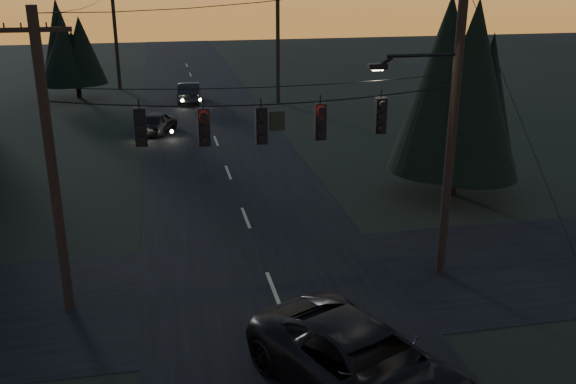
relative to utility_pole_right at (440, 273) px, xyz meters
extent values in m
cube|color=black|center=(-5.50, 10.00, 0.01)|extent=(8.00, 120.00, 0.02)
cube|color=black|center=(-5.50, 0.00, 0.01)|extent=(60.00, 7.00, 0.02)
cylinder|color=black|center=(-5.75, 0.00, 6.10)|extent=(11.50, 0.04, 0.04)
cylinder|color=black|center=(3.75, 7.07, 0.80)|extent=(0.36, 0.36, 1.60)
cone|color=black|center=(3.75, 7.07, 4.27)|extent=(4.46, 4.46, 6.15)
cylinder|color=black|center=(-14.35, 32.78, 0.80)|extent=(0.36, 0.36, 1.60)
cone|color=black|center=(-14.35, 32.78, 3.75)|extent=(4.06, 4.06, 5.11)
imported|color=black|center=(-4.43, -5.67, 0.86)|extent=(5.17, 6.80, 1.72)
imported|color=black|center=(-8.70, 20.64, 0.64)|extent=(2.69, 4.05, 1.28)
imported|color=black|center=(-6.30, 29.48, 0.71)|extent=(1.91, 4.46, 1.43)
camera|label=1|loc=(-8.60, -17.36, 9.41)|focal=40.00mm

